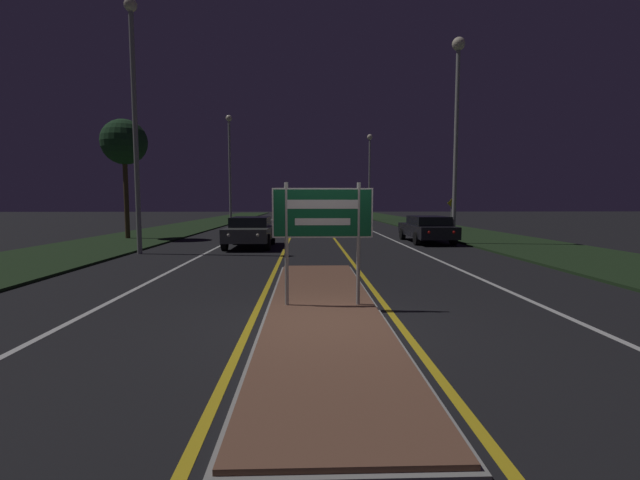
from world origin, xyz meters
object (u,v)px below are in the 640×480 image
highway_sign (323,219)px  streetlight_left_far (230,158)px  car_receding_0 (427,228)px  car_approaching_0 (250,231)px  streetlight_right_far (370,162)px  streetlight_left_near (134,101)px  car_receding_1 (339,217)px  warning_sign (451,211)px  car_receding_3 (357,212)px  car_receding_2 (337,215)px  streetlight_right_near (457,107)px

highway_sign → streetlight_left_far: streetlight_left_far is taller
car_receding_0 → car_approaching_0: bearing=-167.1°
car_receding_0 → streetlight_left_far: bearing=132.9°
streetlight_right_far → car_approaching_0: 28.73m
streetlight_left_near → car_receding_1: 20.54m
warning_sign → car_receding_3: bearing=99.0°
streetlight_left_far → car_receding_2: (8.87, 7.85, -4.67)m
streetlight_left_near → car_receding_2: (9.36, 24.81, -5.01)m
streetlight_left_far → car_receding_2: size_ratio=2.05×
streetlight_right_far → car_receding_2: 7.82m
streetlight_left_far → streetlight_right_near: 18.85m
streetlight_right_near → car_receding_2: streetlight_right_near is taller
car_receding_0 → car_receding_2: size_ratio=1.14×
car_receding_1 → car_receding_2: car_receding_1 is taller
car_receding_0 → warning_sign: size_ratio=2.25×
car_receding_2 → streetlight_right_near: bearing=-80.1°
highway_sign → streetlight_right_near: size_ratio=0.24×
streetlight_left_far → warning_sign: size_ratio=4.05×
car_receding_2 → streetlight_left_far: bearing=-138.5°
car_receding_3 → car_approaching_0: (-8.61, -33.40, -0.05)m
streetlight_left_far → streetlight_right_near: bearing=-47.7°
highway_sign → streetlight_right_near: 14.21m
highway_sign → streetlight_right_near: (6.49, 11.77, 4.59)m
highway_sign → car_receding_3: size_ratio=0.46×
streetlight_right_far → streetlight_left_far: bearing=-136.1°
highway_sign → car_receding_3: bearing=82.5°
streetlight_right_near → warning_sign: streetlight_right_near is taller
car_receding_0 → car_receding_1: car_receding_1 is taller
streetlight_right_far → car_approaching_0: (-9.15, -26.69, -5.43)m
car_receding_0 → car_receding_2: (-2.92, 20.53, 0.01)m
streetlight_left_near → car_receding_3: 38.20m
streetlight_right_far → car_receding_1: bearing=-110.0°
highway_sign → streetlight_left_far: 26.69m
car_receding_2 → warning_sign: 14.27m
highway_sign → car_approaching_0: 11.47m
streetlight_right_far → streetlight_right_near: bearing=-89.8°
streetlight_left_near → streetlight_right_far: (13.06, 29.04, 0.44)m
car_receding_2 → car_approaching_0: car_approaching_0 is taller
streetlight_left_near → car_receding_1: streetlight_left_near is taller
streetlight_left_far → streetlight_right_far: (12.57, 12.08, 0.77)m
streetlight_left_near → streetlight_left_far: bearing=88.3°
streetlight_left_near → car_receding_1: bearing=63.2°
streetlight_left_far → car_approaching_0: size_ratio=2.04×
car_receding_0 → warning_sign: 8.97m
car_approaching_0 → streetlight_left_near: bearing=-149.0°
highway_sign → streetlight_right_far: bearing=80.4°
car_receding_0 → car_receding_3: car_receding_3 is taller
car_receding_3 → warning_sign: size_ratio=2.27×
car_receding_1 → car_receding_3: (3.53, 17.95, 0.01)m
car_receding_3 → car_receding_0: bearing=-90.4°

